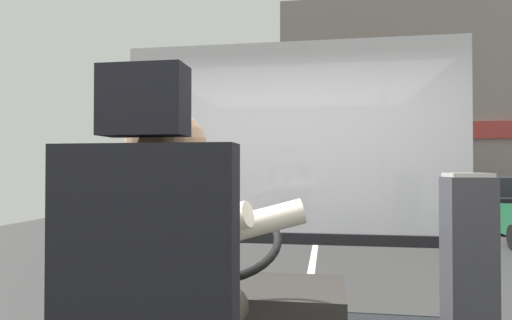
{
  "coord_description": "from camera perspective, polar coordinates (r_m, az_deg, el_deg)",
  "views": [
    {
      "loc": [
        0.27,
        -1.63,
        1.66
      ],
      "look_at": [
        -0.13,
        0.8,
        1.7
      ],
      "focal_mm": 31.24,
      "sensor_mm": 36.0,
      "label": 1
    }
  ],
  "objects": [
    {
      "name": "shop_building",
      "position": [
        19.24,
        23.63,
        5.9
      ],
      "size": [
        13.06,
        4.17,
        7.91
      ],
      "color": "gray",
      "rests_on": "ground"
    },
    {
      "name": "parked_car_red",
      "position": [
        24.7,
        20.37,
        -3.1
      ],
      "size": [
        1.76,
        3.9,
        1.44
      ],
      "color": "maroon",
      "rests_on": "ground"
    },
    {
      "name": "parked_car_charcoal",
      "position": [
        18.71,
        23.54,
        -4.13
      ],
      "size": [
        2.04,
        4.02,
        1.2
      ],
      "color": "#474C51",
      "rests_on": "ground"
    },
    {
      "name": "fare_box",
      "position": [
        2.49,
        25.53,
        -13.08
      ],
      "size": [
        0.21,
        0.25,
        1.0
      ],
      "color": "#333338",
      "rests_on": "bus_floor"
    },
    {
      "name": "bus_driver",
      "position": [
        1.41,
        -10.46,
        -13.74
      ],
      "size": [
        0.79,
        0.58,
        0.77
      ],
      "color": "#332D28",
      "rests_on": "driver_seat"
    },
    {
      "name": "ground",
      "position": [
        10.57,
        7.73,
        -10.18
      ],
      "size": [
        18.0,
        44.0,
        0.06
      ],
      "color": "#373737"
    },
    {
      "name": "parked_car_black",
      "position": [
        14.47,
        29.15,
        -4.6
      ],
      "size": [
        2.03,
        4.25,
        1.4
      ],
      "color": "black",
      "rests_on": "ground"
    },
    {
      "name": "street_tree",
      "position": [
        13.93,
        -8.95,
        7.24
      ],
      "size": [
        2.85,
        2.85,
        5.12
      ],
      "color": "#4C3828",
      "rests_on": "ground"
    },
    {
      "name": "steering_console",
      "position": [
        2.5,
        -2.08,
        -19.57
      ],
      "size": [
        1.1,
        0.99,
        0.83
      ],
      "color": "#282623",
      "rests_on": "bus_floor"
    },
    {
      "name": "windshield_panel",
      "position": [
        3.26,
        4.49,
        -0.57
      ],
      "size": [
        2.5,
        0.08,
        1.48
      ],
      "color": "silver"
    }
  ]
}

